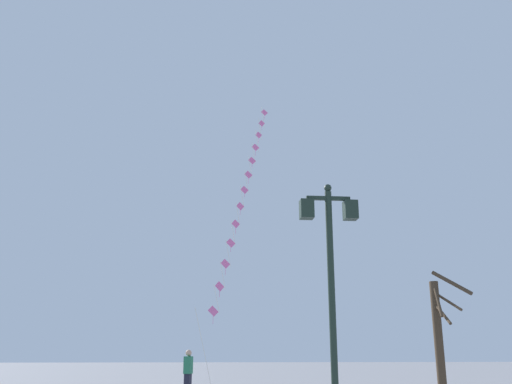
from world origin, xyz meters
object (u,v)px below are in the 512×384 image
(twin_lantern_lamp_post, at_px, (330,258))
(kite_train, at_px, (242,200))
(kite_flyer, at_px, (188,373))
(bare_tree, at_px, (440,335))

(twin_lantern_lamp_post, distance_m, kite_train, 19.14)
(kite_flyer, distance_m, bare_tree, 8.82)
(twin_lantern_lamp_post, height_order, bare_tree, twin_lantern_lamp_post)
(twin_lantern_lamp_post, distance_m, kite_flyer, 10.76)
(twin_lantern_lamp_post, xyz_separation_m, kite_flyer, (-3.06, 9.99, -2.58))
(kite_train, distance_m, bare_tree, 14.59)
(twin_lantern_lamp_post, relative_size, kite_train, 0.29)
(kite_train, distance_m, kite_flyer, 12.15)
(kite_flyer, bearing_deg, twin_lantern_lamp_post, -146.26)
(twin_lantern_lamp_post, bearing_deg, kite_train, 92.01)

